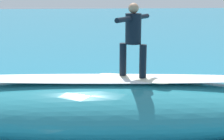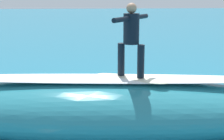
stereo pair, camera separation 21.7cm
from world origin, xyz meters
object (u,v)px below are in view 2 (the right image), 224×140
at_px(surfer_riding, 131,34).
at_px(surfboard_paddling, 100,89).
at_px(surfer_paddling, 103,85).
at_px(surfboard_riding, 131,78).

height_order(surfer_riding, surfboard_paddling, surfer_riding).
relative_size(surfboard_paddling, surfer_paddling, 1.51).
relative_size(surfboard_riding, surfer_paddling, 1.28).
bearing_deg(surfboard_paddling, surfboard_riding, 132.24).
bearing_deg(surfboard_paddling, surfer_riding, 132.24).
height_order(surfboard_riding, surfer_riding, surfer_riding).
bearing_deg(surfboard_paddling, surfer_paddling, -180.00).
xyz_separation_m(surfboard_paddling, surfer_paddling, (-0.10, 0.07, 0.16)).
bearing_deg(surfer_paddling, surfer_riding, 131.00).
height_order(surfer_riding, surfer_paddling, surfer_riding).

